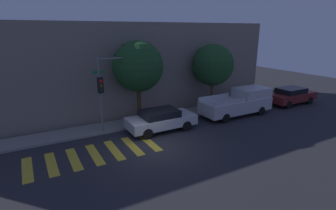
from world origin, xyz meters
TOP-DOWN VIEW (x-y plane):
  - ground_plane at (0.00, 0.00)m, footprint 60.00×60.00m
  - sidewalk at (0.00, 4.10)m, footprint 26.00×1.81m
  - building_row at (0.00, 8.41)m, footprint 26.00×6.00m
  - crosswalk at (-3.18, 0.80)m, footprint 6.62×2.60m
  - traffic_light_pole at (-1.56, 3.37)m, footprint 2.29×0.56m
  - sedan_near_corner at (1.34, 2.10)m, footprint 4.34×1.88m
  - pickup_truck at (7.94, 2.10)m, footprint 5.55×1.98m
  - sedan_middle at (13.89, 2.10)m, footprint 4.43×1.84m
  - tree_near_corner at (0.77, 4.17)m, footprint 3.33×3.33m
  - tree_midblock at (6.95, 4.17)m, footprint 3.17×3.17m

SIDE VIEW (x-z plane):
  - ground_plane at x=0.00m, z-range 0.00..0.00m
  - crosswalk at x=-3.18m, z-range 0.00..0.00m
  - sidewalk at x=0.00m, z-range 0.00..0.14m
  - sedan_near_corner at x=1.34m, z-range 0.05..1.41m
  - sedan_middle at x=13.89m, z-range 0.05..1.47m
  - pickup_truck at x=7.94m, z-range -0.01..1.93m
  - traffic_light_pole at x=-1.56m, z-range 0.88..5.57m
  - building_row at x=0.00m, z-range 0.00..6.67m
  - tree_midblock at x=6.95m, z-range 0.98..6.12m
  - tree_near_corner at x=0.77m, z-range 1.08..6.60m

